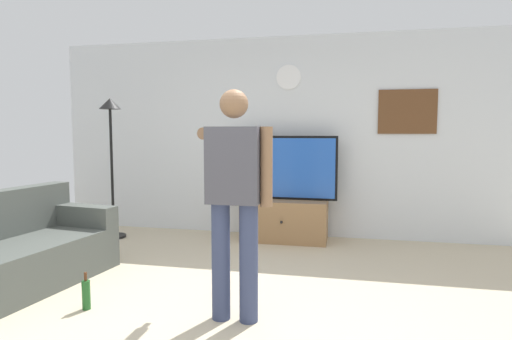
{
  "coord_description": "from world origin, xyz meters",
  "views": [
    {
      "loc": [
        0.92,
        -2.86,
        1.43
      ],
      "look_at": [
        0.04,
        1.2,
        1.05
      ],
      "focal_mm": 29.85,
      "sensor_mm": 36.0,
      "label": 1
    }
  ],
  "objects_px": {
    "framed_picture": "(407,112)",
    "floor_lamp": "(111,139)",
    "television": "(286,168)",
    "person_standing_nearer_lamp": "(235,192)",
    "tv_stand": "(285,220)",
    "side_couch": "(14,253)",
    "wall_clock": "(289,77)",
    "beverage_bottle": "(86,294)"
  },
  "relations": [
    {
      "from": "television",
      "to": "wall_clock",
      "type": "relative_size",
      "value": 4.09
    },
    {
      "from": "floor_lamp",
      "to": "person_standing_nearer_lamp",
      "type": "xyz_separation_m",
      "value": [
        2.26,
        -2.09,
        -0.35
      ]
    },
    {
      "from": "tv_stand",
      "to": "floor_lamp",
      "type": "relative_size",
      "value": 0.59
    },
    {
      "from": "tv_stand",
      "to": "person_standing_nearer_lamp",
      "type": "xyz_separation_m",
      "value": [
        -0.02,
        -2.43,
        0.71
      ]
    },
    {
      "from": "floor_lamp",
      "to": "side_couch",
      "type": "distance_m",
      "value": 2.12
    },
    {
      "from": "side_couch",
      "to": "wall_clock",
      "type": "bearing_deg",
      "value": 48.97
    },
    {
      "from": "framed_picture",
      "to": "side_couch",
      "type": "bearing_deg",
      "value": -145.92
    },
    {
      "from": "wall_clock",
      "to": "beverage_bottle",
      "type": "height_order",
      "value": "wall_clock"
    },
    {
      "from": "wall_clock",
      "to": "floor_lamp",
      "type": "xyz_separation_m",
      "value": [
        -2.28,
        -0.64,
        -0.82
      ]
    },
    {
      "from": "side_couch",
      "to": "beverage_bottle",
      "type": "bearing_deg",
      "value": -18.07
    },
    {
      "from": "framed_picture",
      "to": "side_couch",
      "type": "xyz_separation_m",
      "value": [
        -3.7,
        -2.51,
        -1.36
      ]
    },
    {
      "from": "wall_clock",
      "to": "side_couch",
      "type": "height_order",
      "value": "wall_clock"
    },
    {
      "from": "framed_picture",
      "to": "beverage_bottle",
      "type": "height_order",
      "value": "framed_picture"
    },
    {
      "from": "floor_lamp",
      "to": "television",
      "type": "bearing_deg",
      "value": 9.77
    },
    {
      "from": "beverage_bottle",
      "to": "tv_stand",
      "type": "bearing_deg",
      "value": 63.8
    },
    {
      "from": "wall_clock",
      "to": "person_standing_nearer_lamp",
      "type": "xyz_separation_m",
      "value": [
        -0.02,
        -2.72,
        -1.17
      ]
    },
    {
      "from": "tv_stand",
      "to": "side_couch",
      "type": "xyz_separation_m",
      "value": [
        -2.18,
        -2.21,
        0.05
      ]
    },
    {
      "from": "television",
      "to": "wall_clock",
      "type": "xyz_separation_m",
      "value": [
        0.0,
        0.24,
        1.2
      ]
    },
    {
      "from": "television",
      "to": "side_couch",
      "type": "relative_size",
      "value": 0.73
    },
    {
      "from": "television",
      "to": "person_standing_nearer_lamp",
      "type": "distance_m",
      "value": 2.48
    },
    {
      "from": "floor_lamp",
      "to": "side_couch",
      "type": "height_order",
      "value": "floor_lamp"
    },
    {
      "from": "tv_stand",
      "to": "side_couch",
      "type": "height_order",
      "value": "side_couch"
    },
    {
      "from": "floor_lamp",
      "to": "side_couch",
      "type": "relative_size",
      "value": 1.01
    },
    {
      "from": "floor_lamp",
      "to": "tv_stand",
      "type": "bearing_deg",
      "value": 8.64
    },
    {
      "from": "television",
      "to": "side_couch",
      "type": "xyz_separation_m",
      "value": [
        -2.18,
        -2.26,
        -0.64
      ]
    },
    {
      "from": "television",
      "to": "beverage_bottle",
      "type": "bearing_deg",
      "value": -115.78
    },
    {
      "from": "television",
      "to": "framed_picture",
      "type": "xyz_separation_m",
      "value": [
        1.53,
        0.25,
        0.72
      ]
    },
    {
      "from": "tv_stand",
      "to": "framed_picture",
      "type": "relative_size",
      "value": 1.54
    },
    {
      "from": "side_couch",
      "to": "person_standing_nearer_lamp",
      "type": "bearing_deg",
      "value": -5.92
    },
    {
      "from": "television",
      "to": "floor_lamp",
      "type": "height_order",
      "value": "floor_lamp"
    },
    {
      "from": "floor_lamp",
      "to": "side_couch",
      "type": "bearing_deg",
      "value": -86.74
    },
    {
      "from": "beverage_bottle",
      "to": "television",
      "type": "bearing_deg",
      "value": 64.22
    },
    {
      "from": "wall_clock",
      "to": "beverage_bottle",
      "type": "relative_size",
      "value": 1.08
    },
    {
      "from": "framed_picture",
      "to": "beverage_bottle",
      "type": "relative_size",
      "value": 2.35
    },
    {
      "from": "television",
      "to": "framed_picture",
      "type": "distance_m",
      "value": 1.71
    },
    {
      "from": "wall_clock",
      "to": "framed_picture",
      "type": "xyz_separation_m",
      "value": [
        1.53,
        0.0,
        -0.47
      ]
    },
    {
      "from": "tv_stand",
      "to": "television",
      "type": "xyz_separation_m",
      "value": [
        0.0,
        0.05,
        0.69
      ]
    },
    {
      "from": "tv_stand",
      "to": "floor_lamp",
      "type": "xyz_separation_m",
      "value": [
        -2.28,
        -0.35,
        1.06
      ]
    },
    {
      "from": "side_couch",
      "to": "television",
      "type": "bearing_deg",
      "value": 46.05
    },
    {
      "from": "framed_picture",
      "to": "person_standing_nearer_lamp",
      "type": "relative_size",
      "value": 0.41
    },
    {
      "from": "person_standing_nearer_lamp",
      "to": "television",
      "type": "bearing_deg",
      "value": 89.53
    },
    {
      "from": "framed_picture",
      "to": "floor_lamp",
      "type": "xyz_separation_m",
      "value": [
        -3.81,
        -0.64,
        -0.35
      ]
    }
  ]
}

